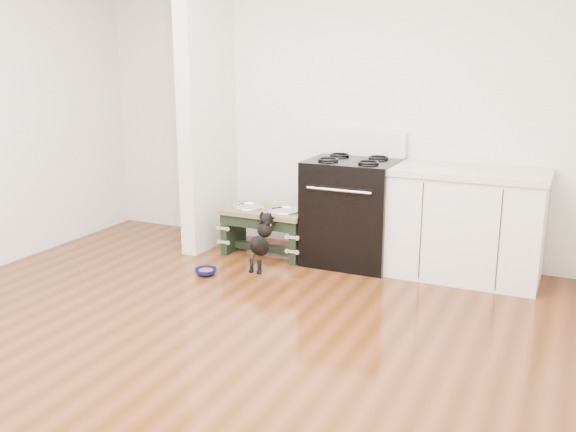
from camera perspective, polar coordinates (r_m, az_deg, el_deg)
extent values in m
plane|color=#47240C|center=(4.10, -8.18, -12.22)|extent=(5.00, 5.00, 0.00)
plane|color=silver|center=(5.93, 4.75, 9.75)|extent=(5.00, 0.00, 5.00)
cube|color=silver|center=(6.09, -7.19, 9.81)|extent=(0.15, 0.80, 2.70)
cube|color=black|center=(5.67, 5.72, 0.39)|extent=(0.76, 0.65, 0.92)
cube|color=black|center=(5.40, 4.61, -0.95)|extent=(0.58, 0.02, 0.50)
cylinder|color=silver|center=(5.29, 4.53, 2.29)|extent=(0.56, 0.02, 0.02)
cube|color=white|center=(5.82, 6.76, 6.44)|extent=(0.76, 0.08, 0.22)
torus|color=black|center=(5.50, 3.58, 5.03)|extent=(0.18, 0.18, 0.02)
torus|color=black|center=(5.39, 7.16, 4.74)|extent=(0.18, 0.18, 0.02)
torus|color=black|center=(5.76, 4.60, 5.43)|extent=(0.18, 0.18, 0.02)
torus|color=black|center=(5.65, 8.04, 5.16)|extent=(0.18, 0.18, 0.02)
cube|color=white|center=(5.47, 15.53, -0.92)|extent=(1.20, 0.60, 0.86)
cube|color=beige|center=(5.37, 15.85, 3.77)|extent=(1.24, 0.64, 0.05)
cube|color=black|center=(5.34, 14.78, -5.53)|extent=(1.20, 0.06, 0.10)
cube|color=black|center=(6.06, -4.86, -1.26)|extent=(0.07, 0.38, 0.39)
cube|color=black|center=(5.76, 1.15, -2.05)|extent=(0.07, 0.38, 0.39)
cube|color=black|center=(5.71, -2.73, -0.67)|extent=(0.63, 0.03, 0.10)
cube|color=black|center=(5.94, -1.92, -2.85)|extent=(0.63, 0.07, 0.07)
cube|color=brown|center=(5.85, -1.95, 0.40)|extent=(0.79, 0.42, 0.04)
cylinder|color=silver|center=(5.93, -3.54, 0.60)|extent=(0.27, 0.27, 0.05)
cylinder|color=silver|center=(5.77, -0.31, 0.23)|extent=(0.27, 0.27, 0.05)
torus|color=silver|center=(5.92, -3.54, 0.85)|extent=(0.31, 0.31, 0.02)
torus|color=silver|center=(5.76, -0.31, 0.49)|extent=(0.31, 0.31, 0.02)
cylinder|color=black|center=(5.48, -3.26, -4.41)|extent=(0.03, 0.03, 0.12)
cylinder|color=black|center=(5.45, -2.55, -4.52)|extent=(0.03, 0.03, 0.12)
sphere|color=black|center=(5.49, -3.31, -4.90)|extent=(0.04, 0.04, 0.04)
sphere|color=black|center=(5.46, -2.60, -5.01)|extent=(0.04, 0.04, 0.04)
ellipsoid|color=black|center=(5.48, -2.56, -2.67)|extent=(0.14, 0.32, 0.29)
sphere|color=black|center=(5.54, -2.08, -1.27)|extent=(0.13, 0.13, 0.13)
sphere|color=black|center=(5.55, -1.91, -0.31)|extent=(0.11, 0.11, 0.11)
sphere|color=black|center=(5.63, -1.90, -0.09)|extent=(0.04, 0.04, 0.04)
sphere|color=black|center=(5.60, -1.23, -0.17)|extent=(0.04, 0.04, 0.04)
cylinder|color=black|center=(5.41, -3.16, -3.96)|extent=(0.02, 0.09, 0.10)
torus|color=#C83A65|center=(5.55, -1.98, -0.78)|extent=(0.11, 0.07, 0.10)
imported|color=#0B0D50|center=(5.46, -7.32, -4.94)|extent=(0.22, 0.22, 0.06)
cylinder|color=brown|center=(5.46, -7.32, -4.90)|extent=(0.12, 0.12, 0.02)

